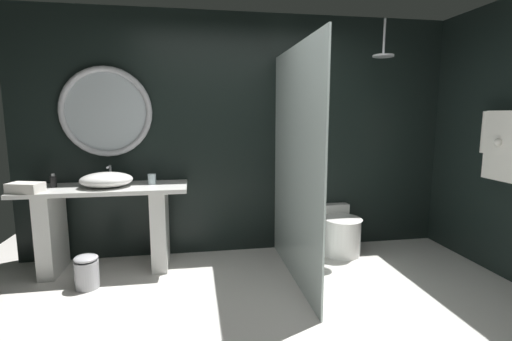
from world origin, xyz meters
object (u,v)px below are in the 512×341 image
object	(u,v)px
soap_dispenser	(53,181)
folded_hand_towel	(25,188)
toilet	(340,231)
tumbler_cup	(152,179)
round_wall_mirror	(106,112)
hanging_bathrobe	(505,142)
rain_shower_head	(383,52)
waste_bin	(87,271)
vessel_sink	(106,180)

from	to	relation	value
soap_dispenser	folded_hand_towel	bearing A→B (deg)	-124.72
soap_dispenser	toilet	world-z (taller)	soap_dispenser
tumbler_cup	folded_hand_towel	world-z (taller)	tumbler_cup
round_wall_mirror	hanging_bathrobe	distance (m)	3.81
tumbler_cup	soap_dispenser	world-z (taller)	soap_dispenser
tumbler_cup	hanging_bathrobe	distance (m)	3.34
tumbler_cup	rain_shower_head	bearing A→B (deg)	-2.85
toilet	waste_bin	world-z (taller)	toilet
rain_shower_head	folded_hand_towel	size ratio (longest dim) A/B	1.32
tumbler_cup	rain_shower_head	distance (m)	2.69
vessel_sink	soap_dispenser	bearing A→B (deg)	171.51
waste_bin	folded_hand_towel	xyz separation A→B (m)	(-0.53, 0.23, 0.73)
rain_shower_head	toilet	bearing A→B (deg)	163.83
tumbler_cup	folded_hand_towel	xyz separation A→B (m)	(-1.07, -0.23, -0.01)
toilet	rain_shower_head	bearing A→B (deg)	-16.17
soap_dispenser	vessel_sink	bearing A→B (deg)	-8.49
soap_dispenser	folded_hand_towel	size ratio (longest dim) A/B	0.46
round_wall_mirror	rain_shower_head	world-z (taller)	rain_shower_head
folded_hand_towel	hanging_bathrobe	bearing A→B (deg)	-8.43
hanging_bathrobe	waste_bin	world-z (taller)	hanging_bathrobe
round_wall_mirror	toilet	world-z (taller)	round_wall_mirror
soap_dispenser	folded_hand_towel	world-z (taller)	soap_dispenser
hanging_bathrobe	folded_hand_towel	world-z (taller)	hanging_bathrobe
round_wall_mirror	vessel_sink	bearing A→B (deg)	-84.20
vessel_sink	folded_hand_towel	size ratio (longest dim) A/B	1.70
round_wall_mirror	rain_shower_head	distance (m)	2.90
waste_bin	rain_shower_head	bearing A→B (deg)	6.68
round_wall_mirror	folded_hand_towel	bearing A→B (deg)	-145.05
vessel_sink	rain_shower_head	size ratio (longest dim) A/B	1.29
toilet	folded_hand_towel	size ratio (longest dim) A/B	2.17
waste_bin	folded_hand_towel	size ratio (longest dim) A/B	1.06
vessel_sink	hanging_bathrobe	size ratio (longest dim) A/B	0.70
tumbler_cup	folded_hand_towel	size ratio (longest dim) A/B	0.36
soap_dispenser	waste_bin	xyz separation A→B (m)	(0.37, -0.45, -0.74)
rain_shower_head	hanging_bathrobe	bearing A→B (deg)	-41.98
soap_dispenser	toilet	xyz separation A→B (m)	(2.93, -0.01, -0.65)
round_wall_mirror	waste_bin	xyz separation A→B (m)	(-0.10, -0.67, -1.40)
tumbler_cup	round_wall_mirror	size ratio (longest dim) A/B	0.12
round_wall_mirror	folded_hand_towel	distance (m)	1.02
toilet	round_wall_mirror	bearing A→B (deg)	174.82
tumbler_cup	waste_bin	xyz separation A→B (m)	(-0.54, -0.46, -0.74)
toilet	soap_dispenser	bearing A→B (deg)	179.85
toilet	hanging_bathrobe	bearing A→B (deg)	-35.52
tumbler_cup	hanging_bathrobe	size ratio (longest dim) A/B	0.15
vessel_sink	round_wall_mirror	bearing A→B (deg)	95.80
soap_dispenser	rain_shower_head	world-z (taller)	rain_shower_head
waste_bin	toilet	bearing A→B (deg)	9.93
round_wall_mirror	hanging_bathrobe	bearing A→B (deg)	-16.41
vessel_sink	toilet	bearing A→B (deg)	1.59
tumbler_cup	rain_shower_head	world-z (taller)	rain_shower_head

